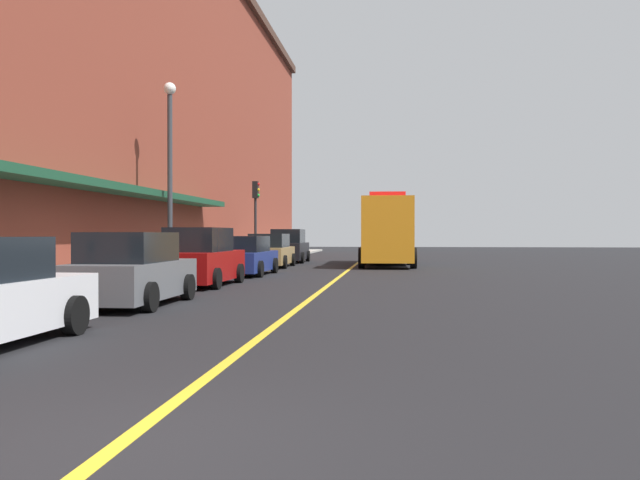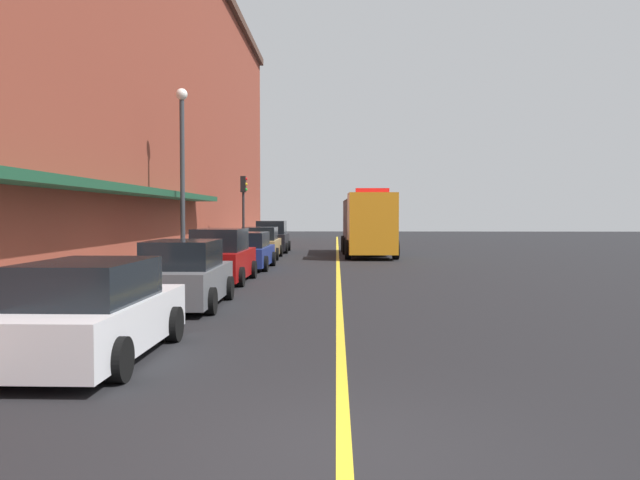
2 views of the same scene
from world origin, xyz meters
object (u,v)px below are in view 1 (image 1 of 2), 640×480
parked_car_2 (201,259)px  parked_car_5 (289,247)px  utility_truck (387,232)px  street_lamp_left (170,157)px  parking_meter_0 (267,244)px  parked_car_1 (132,271)px  traffic_light_near (256,206)px  parked_car_3 (244,257)px  parked_car_4 (270,251)px  parking_meter_2 (255,245)px

parked_car_2 → parked_car_5: parked_car_5 is taller
parked_car_5 → parked_car_2: bearing=179.3°
utility_truck → street_lamp_left: (-7.62, -11.89, 2.66)m
parked_car_2 → street_lamp_left: 4.90m
parking_meter_0 → street_lamp_left: bearing=-92.3°
parked_car_1 → traffic_light_near: 20.45m
parking_meter_0 → parked_car_2: bearing=-85.6°
parked_car_3 → utility_truck: bearing=-30.5°
parked_car_2 → parking_meter_0: bearing=5.2°
utility_truck → parked_car_4: bearing=-65.6°
street_lamp_left → parked_car_4: bearing=78.2°
parked_car_4 → parked_car_2: bearing=179.3°
parked_car_5 → parked_car_1: bearing=179.6°
parked_car_1 → street_lamp_left: 9.55m
parking_meter_2 → parked_car_5: bearing=66.2°
parked_car_3 → street_lamp_left: street_lamp_left is taller
parked_car_2 → parked_car_5: size_ratio=0.99×
traffic_light_near → parked_car_5: bearing=67.6°
utility_truck → parking_meter_2: size_ratio=7.13×
parked_car_4 → parking_meter_0: 6.10m
parked_car_1 → utility_truck: utility_truck is taller
parked_car_2 → parking_meter_0: (-1.36, 17.86, 0.21)m
street_lamp_left → parked_car_3: bearing=53.4°
parked_car_2 → utility_truck: utility_truck is taller
parked_car_3 → parked_car_1: bearing=-179.1°
parking_meter_2 → traffic_light_near: (0.06, -0.07, 2.10)m
parked_car_5 → parked_car_3: bearing=179.8°
traffic_light_near → street_lamp_left: bearing=-93.2°
parked_car_1 → parking_meter_2: parked_car_1 is taller
parked_car_3 → utility_truck: utility_truck is taller
parking_meter_2 → parked_car_4: bearing=-63.0°
parking_meter_0 → street_lamp_left: size_ratio=0.19×
parked_car_2 → utility_truck: 15.73m
parked_car_4 → parked_car_3: bearing=-179.6°
street_lamp_left → traffic_light_near: size_ratio=1.61×
parked_car_4 → traffic_light_near: size_ratio=1.10×
utility_truck → parking_meter_0: (-7.02, 3.21, -0.68)m
parking_meter_2 → traffic_light_near: size_ratio=0.31×
utility_truck → traffic_light_near: traffic_light_near is taller
parked_car_1 → street_lamp_left: street_lamp_left is taller
parked_car_3 → street_lamp_left: 5.04m
parked_car_2 → parked_car_4: (-0.04, 11.91, -0.07)m
parked_car_1 → parked_car_4: parked_car_1 is taller
parked_car_2 → utility_truck: bearing=-20.3°
parked_car_1 → parked_car_4: 17.74m
parked_car_1 → parking_meter_0: (-1.48, 23.69, 0.28)m
street_lamp_left → parked_car_5: bearing=82.5°
parked_car_1 → parked_car_3: bearing=-0.6°
parking_meter_0 → traffic_light_near: 4.02m
parked_car_1 → parking_meter_0: 23.74m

